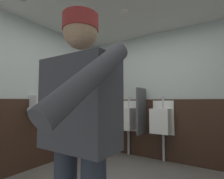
{
  "coord_description": "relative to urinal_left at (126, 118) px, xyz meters",
  "views": [
    {
      "loc": [
        1.05,
        -1.65,
        1.14
      ],
      "look_at": [
        0.16,
        -0.3,
        1.25
      ],
      "focal_mm": 27.66,
      "sensor_mm": 36.0,
      "label": 1
    }
  ],
  "objects": [
    {
      "name": "wall_back",
      "position": [
        0.71,
        0.22,
        0.49
      ],
      "size": [
        4.09,
        0.12,
        2.54
      ],
      "primitive_type": "cube",
      "color": "silver",
      "rests_on": "ground_plane"
    },
    {
      "name": "person",
      "position": [
        1.04,
        -2.5,
        0.21
      ],
      "size": [
        0.68,
        0.6,
        1.67
      ],
      "color": "#2D3342",
      "rests_on": "ground_plane"
    },
    {
      "name": "wainscot_band_back",
      "position": [
        0.71,
        0.14,
        -0.19
      ],
      "size": [
        3.49,
        0.03,
        1.18
      ],
      "primitive_type": "cube",
      "color": "#382319",
      "rests_on": "ground_plane"
    },
    {
      "name": "urinal_middle",
      "position": [
        0.75,
        0.0,
        0.0
      ],
      "size": [
        0.4,
        0.34,
        1.24
      ],
      "color": "white",
      "rests_on": "ground_plane"
    },
    {
      "name": "downlight_far",
      "position": [
        0.5,
        -0.98,
        1.75
      ],
      "size": [
        0.14,
        0.14,
        0.03
      ],
      "primitive_type": "cylinder",
      "color": "white"
    },
    {
      "name": "privacy_divider_panel",
      "position": [
        0.37,
        -0.07,
        0.17
      ],
      "size": [
        0.04,
        0.4,
        0.9
      ],
      "primitive_type": "cube",
      "color": "#4C4C51"
    },
    {
      "name": "urinal_left",
      "position": [
        0.0,
        0.0,
        0.0
      ],
      "size": [
        0.4,
        0.34,
        1.24
      ],
      "color": "white",
      "rests_on": "ground_plane"
    },
    {
      "name": "wall_left",
      "position": [
        -1.09,
        -1.59,
        0.49
      ],
      "size": [
        0.12,
        4.1,
        2.54
      ],
      "primitive_type": "cube",
      "color": "silver",
      "rests_on": "ground_plane"
    },
    {
      "name": "wainscot_band_left",
      "position": [
        -1.01,
        -1.59,
        -0.19
      ],
      "size": [
        0.03,
        3.5,
        1.18
      ],
      "primitive_type": "cube",
      "color": "#382319",
      "rests_on": "ground_plane"
    },
    {
      "name": "hand_dryer",
      "position": [
        -0.91,
        -1.51,
        0.32
      ],
      "size": [
        0.24,
        0.23,
        0.28
      ],
      "color": "silver"
    }
  ]
}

